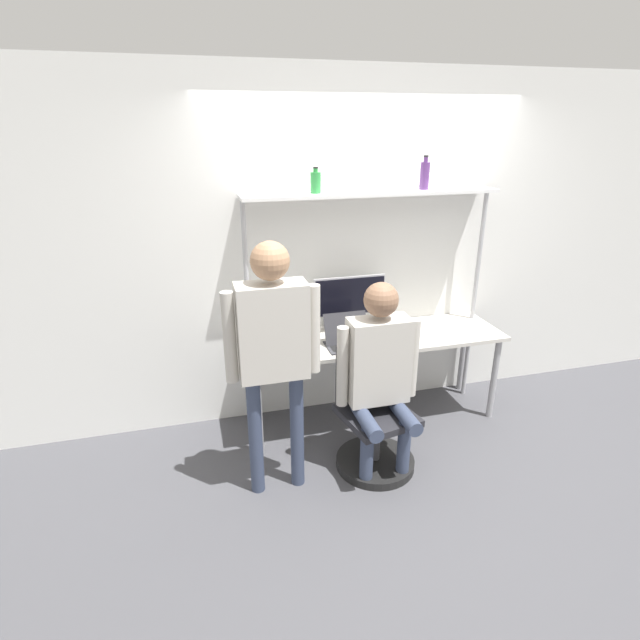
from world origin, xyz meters
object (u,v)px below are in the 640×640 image
cell_phone (384,340)px  office_chair (373,431)px  monitor (350,300)px  person_seated (380,366)px  bottle_green (316,182)px  bottle_purple (425,175)px  person_standing (273,340)px  laptop (347,337)px

cell_phone → office_chair: bearing=-117.6°
office_chair → monitor: bearing=86.3°
person_seated → bottle_green: bottle_green is taller
monitor → bottle_purple: (0.57, -0.00, 0.94)m
cell_phone → office_chair: office_chair is taller
monitor → person_standing: person_standing is taller
laptop → bottle_purple: size_ratio=1.37×
bottle_purple → bottle_green: 0.84m
laptop → cell_phone: size_ratio=2.22×
office_chair → person_seated: (0.01, -0.04, 0.53)m
bottle_purple → monitor: bearing=179.6°
person_standing → monitor: bearing=46.6°
monitor → person_standing: (-0.75, -0.79, 0.08)m
person_seated → person_standing: (-0.71, -0.03, 0.28)m
office_chair → bottle_purple: 1.92m
office_chair → bottle_green: bottle_green is taller
person_standing → bottle_purple: (1.32, 0.79, 0.85)m
person_standing → bottle_green: bottle_green is taller
bottle_green → bottle_purple: bearing=0.0°
person_seated → bottle_purple: 1.50m
cell_phone → office_chair: size_ratio=0.17×
laptop → monitor: bearing=68.9°
person_seated → person_standing: size_ratio=0.81×
cell_phone → person_seated: bearing=-114.8°
office_chair → person_seated: size_ratio=0.65×
monitor → bottle_purple: size_ratio=2.38×
monitor → person_seated: person_seated is taller
cell_phone → bottle_green: (-0.47, 0.25, 1.17)m
office_chair → person_standing: bearing=-174.3°
monitor → cell_phone: 0.41m
monitor → cell_phone: (0.20, -0.26, -0.26)m
bottle_green → laptop: bearing=-54.1°
office_chair → bottle_purple: (0.61, 0.72, 1.67)m
laptop → person_seated: bearing=-83.5°
bottle_purple → bottle_green: (-0.84, 0.00, -0.03)m
person_seated → laptop: bearing=96.5°
person_seated → monitor: bearing=87.2°
person_seated → person_standing: 0.77m
monitor → person_standing: 1.09m
office_chair → laptop: bearing=96.1°
monitor → bottle_green: bearing=-179.1°
bottle_purple → office_chair: bearing=-130.4°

